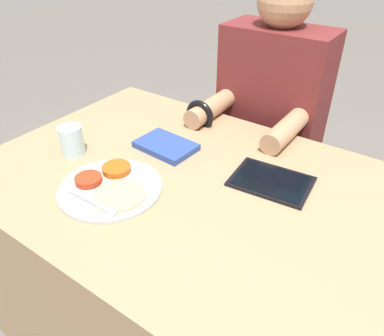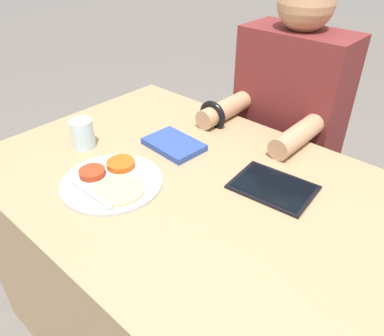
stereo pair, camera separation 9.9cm
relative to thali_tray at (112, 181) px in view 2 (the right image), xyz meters
The scene contains 7 objects.
ground_plane 0.79m from the thali_tray, 45.25° to the left, with size 12.00×12.00×0.00m, color #605B56.
dining_table 0.44m from the thali_tray, 45.25° to the left, with size 1.24×0.84×0.75m.
thali_tray is the anchor object (origin of this frame).
red_notebook 0.26m from the thali_tray, 92.12° to the left, with size 0.19×0.14×0.02m.
tablet_device 0.44m from the thali_tray, 38.96° to the left, with size 0.23×0.18×0.01m.
person_diner 0.77m from the thali_tray, 80.03° to the left, with size 0.40×0.45×1.23m.
drinking_glass 0.24m from the thali_tray, 163.51° to the left, with size 0.07×0.07×0.09m.
Camera 2 is at (0.57, -0.63, 1.36)m, focal length 35.00 mm.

